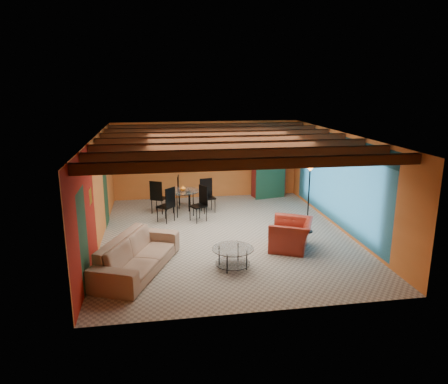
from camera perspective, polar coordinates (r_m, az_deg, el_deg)
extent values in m
cube|color=#9B958A|center=(11.46, 0.16, -5.82)|extent=(6.50, 8.00, 0.01)
cube|color=silver|center=(10.82, 0.17, 7.70)|extent=(6.50, 8.00, 0.01)
cube|color=orange|center=(14.94, -2.38, 4.37)|extent=(6.50, 0.02, 2.70)
cube|color=maroon|center=(11.01, -16.75, 0.05)|extent=(0.02, 8.00, 2.70)
cube|color=teal|center=(12.02, 15.64, 1.32)|extent=(0.02, 8.00, 2.70)
imported|color=#93735F|center=(9.43, -11.62, -8.29)|extent=(1.94, 2.79, 0.76)
imported|color=maroon|center=(10.58, 9.08, -5.69)|extent=(1.36, 1.43, 0.73)
cube|color=maroon|center=(15.14, 6.07, 2.96)|extent=(1.19, 0.76, 1.93)
cube|color=black|center=(14.77, -5.86, 5.37)|extent=(1.05, 0.03, 0.65)
imported|color=#26661E|center=(14.95, 6.20, 7.53)|extent=(0.49, 0.44, 0.50)
imported|color=orange|center=(12.94, -5.63, 1.83)|extent=(0.21, 0.21, 0.18)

